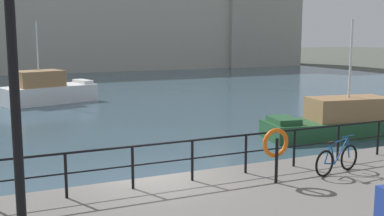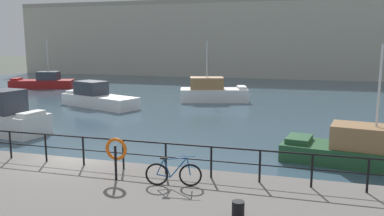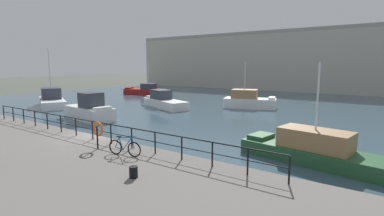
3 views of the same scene
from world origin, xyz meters
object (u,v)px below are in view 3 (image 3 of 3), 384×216
moored_small_launch (90,110)px  mooring_bollard (133,172)px  moored_cabin_cruiser (145,90)px  parked_bicycle (125,148)px  moored_red_daysailer (249,101)px  moored_white_yacht (319,151)px  moored_harbor_tender (52,99)px  harbor_building (341,61)px  moored_green_narrowboat (164,101)px  life_ring_stand (98,130)px

moored_small_launch → mooring_bollard: size_ratio=14.16×
moored_cabin_cruiser → parked_bicycle: moored_cabin_cruiser is taller
moored_red_daysailer → moored_white_yacht: bearing=-72.2°
moored_harbor_tender → moored_cabin_cruiser: size_ratio=1.08×
moored_white_yacht → parked_bicycle: bearing=54.1°
harbor_building → moored_green_narrowboat: (-14.49, -35.99, -5.28)m
moored_green_narrowboat → moored_red_daysailer: 10.41m
harbor_building → moored_white_yacht: 47.88m
moored_red_daysailer → life_ring_stand: (2.31, -23.84, 1.07)m
moored_small_launch → moored_cabin_cruiser: 24.45m
moored_red_daysailer → moored_cabin_cruiser: (-21.97, 4.92, -0.18)m
moored_green_narrowboat → moored_cabin_cruiser: moored_cabin_cruiser is taller
moored_green_narrowboat → mooring_bollard: moored_green_narrowboat is taller
moored_red_daysailer → parked_bicycle: 24.26m
harbor_building → mooring_bollard: harbor_building is taller
moored_small_launch → moored_harbor_tender: bearing=174.5°
moored_harbor_tender → parked_bicycle: 27.48m
moored_cabin_cruiser → mooring_bollard: size_ratio=17.28×
harbor_building → moored_small_launch: (-14.96, -46.35, -5.12)m
moored_white_yacht → moored_red_daysailer: size_ratio=1.36×
life_ring_stand → moored_green_narrowboat: bearing=121.3°
life_ring_stand → moored_white_yacht: bearing=37.6°
harbor_building → moored_small_launch: 48.97m
moored_green_narrowboat → mooring_bollard: size_ratio=17.77×
mooring_bollard → moored_harbor_tender: bearing=155.6°
moored_harbor_tender → moored_red_daysailer: moored_harbor_tender is taller
moored_harbor_tender → moored_green_narrowboat: 14.29m
parked_bicycle → mooring_bollard: bearing=-47.8°
moored_green_narrowboat → moored_small_launch: bearing=108.2°
moored_red_daysailer → mooring_bollard: size_ratio=15.06×
moored_white_yacht → moored_red_daysailer: (-11.41, 16.84, 0.22)m
moored_cabin_cruiser → mooring_bollard: 41.74m
moored_small_launch → moored_green_narrowboat: size_ratio=0.80×
moored_small_launch → moored_green_narrowboat: moored_small_launch is taller
moored_white_yacht → parked_bicycle: 10.04m
moored_green_narrowboat → moored_white_yacht: 23.10m
moored_cabin_cruiser → parked_bicycle: bearing=112.0°
moored_harbor_tender → moored_green_narrowboat: bearing=-122.5°
moored_harbor_tender → mooring_bollard: 30.25m
moored_cabin_cruiser → life_ring_stand: bearing=109.8°
mooring_bollard → moored_small_launch: bearing=148.8°
parked_bicycle → harbor_building: bearing=76.6°
moored_green_narrowboat → moored_red_daysailer: bearing=-126.8°
parked_bicycle → mooring_bollard: 2.84m
moored_cabin_cruiser → moored_harbor_tender: bearing=72.8°
moored_harbor_tender → mooring_bollard: size_ratio=18.68×
moored_white_yacht → moored_cabin_cruiser: bearing=-23.6°
moored_harbor_tender → moored_green_narrowboat: moored_harbor_tender is taller
moored_red_daysailer → parked_bicycle: (4.27, -23.88, 0.48)m
moored_white_yacht → moored_small_launch: bearing=7.0°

